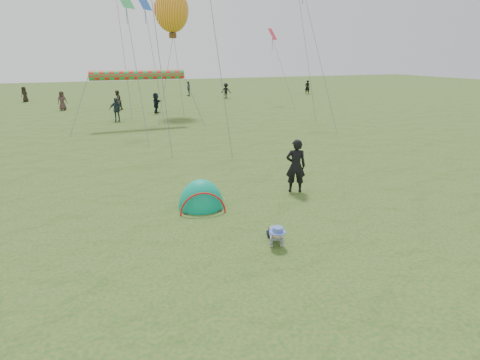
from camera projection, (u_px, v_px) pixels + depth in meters
name	position (u px, v px, depth m)	size (l,w,h in m)	color
ground	(297.00, 232.00, 10.52)	(140.00, 140.00, 0.00)	#204E17
crawling_toddler	(276.00, 233.00, 9.81)	(0.54, 0.78, 0.59)	black
popup_tent	(201.00, 207.00, 12.24)	(1.48, 1.22, 1.92)	#018793
standing_adult	(296.00, 166.00, 13.36)	(0.71, 0.47, 1.95)	black
crowd_person_2	(116.00, 110.00, 27.86)	(1.02, 0.42, 1.74)	#263A44
crowd_person_4	(62.00, 101.00, 33.55)	(0.82, 0.54, 1.69)	#46302D
crowd_person_6	(307.00, 87.00, 47.35)	(0.63, 0.41, 1.72)	black
crowd_person_7	(117.00, 100.00, 33.64)	(0.85, 0.66, 1.74)	#39302A
crowd_person_8	(189.00, 89.00, 45.25)	(1.02, 0.42, 1.74)	#2E4049
crowd_person_9	(226.00, 91.00, 42.79)	(1.10, 0.63, 1.70)	black
crowd_person_10	(25.00, 94.00, 39.53)	(0.77, 0.50, 1.58)	black
crowd_person_11	(156.00, 103.00, 31.92)	(1.58, 0.50, 1.70)	black
balloon_kite	(171.00, 13.00, 29.26)	(2.68, 2.68, 3.75)	yellow
rainbow_tube_kite	(138.00, 75.00, 25.11)	(0.64, 0.64, 6.22)	red
diamond_kite_3	(125.00, 0.00, 22.10)	(1.06, 1.06, 0.00)	green
diamond_kite_4	(144.00, 3.00, 26.41)	(1.08, 1.08, 0.00)	#2452B5
diamond_kite_6	(273.00, 34.00, 36.42)	(1.23, 1.23, 0.00)	red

